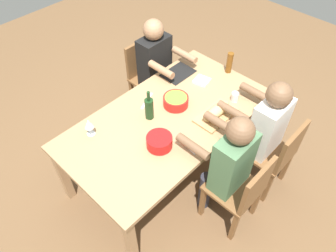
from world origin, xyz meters
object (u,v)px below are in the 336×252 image
object	(u,v)px
wine_bottle	(149,108)
beer_bottle	(229,63)
cup_near_right	(235,97)
diner_near_right	(263,127)
napkin_stack	(202,81)
dining_table	(168,123)
wine_glass	(89,124)
chair_near_center	(242,190)
bread_loaf	(217,111)
serving_bowl_salad	(176,101)
chair_near_right	(276,153)
diner_near_center	(228,162)
serving_bowl_greens	(159,141)
chair_far_right	(146,73)
diner_far_right	(157,65)
cutting_board	(216,115)

from	to	relation	value
wine_bottle	beer_bottle	distance (m)	1.01
cup_near_right	diner_near_right	bearing A→B (deg)	-98.82
diner_near_right	napkin_stack	size ratio (longest dim) A/B	8.57
cup_near_right	dining_table	bearing A→B (deg)	153.13
dining_table	wine_glass	bearing A→B (deg)	150.25
chair_near_center	bread_loaf	xyz separation A→B (m)	(0.30, 0.54, 0.32)
serving_bowl_salad	bread_loaf	world-z (taller)	bread_loaf
chair_near_right	bread_loaf	bearing A→B (deg)	111.89
diner_near_center	beer_bottle	bearing A→B (deg)	36.54
serving_bowl_greens	cup_near_right	world-z (taller)	serving_bowl_greens
serving_bowl_greens	napkin_stack	world-z (taller)	serving_bowl_greens
chair_far_right	wine_bottle	size ratio (longest dim) A/B	2.93
serving_bowl_salad	wine_bottle	world-z (taller)	wine_bottle
chair_near_right	diner_near_right	xyz separation A→B (m)	(0.00, 0.18, 0.21)
dining_table	serving_bowl_greens	size ratio (longest dim) A/B	9.04
diner_far_right	wine_bottle	distance (m)	0.84
diner_far_right	beer_bottle	xyz separation A→B (m)	(0.37, -0.65, 0.15)
diner_near_center	cup_near_right	world-z (taller)	diner_near_center
wine_bottle	chair_near_right	bearing A→B (deg)	-56.63
chair_near_right	serving_bowl_salad	size ratio (longest dim) A/B	3.72
chair_near_right	chair_near_center	xyz separation A→B (m)	(-0.52, 0.00, 0.00)
diner_near_right	wine_bottle	bearing A→B (deg)	129.18
serving_bowl_greens	napkin_stack	distance (m)	0.91
diner_far_right	serving_bowl_greens	world-z (taller)	diner_far_right
cup_near_right	serving_bowl_greens	bearing A→B (deg)	171.96
wine_glass	cup_near_right	distance (m)	1.32
chair_near_center	napkin_stack	xyz separation A→B (m)	(0.58, 0.94, 0.27)
bread_loaf	chair_near_right	bearing A→B (deg)	-68.11
serving_bowl_greens	wine_bottle	bearing A→B (deg)	59.39
diner_near_right	bread_loaf	bearing A→B (deg)	121.26
bread_loaf	cup_near_right	xyz separation A→B (m)	(0.27, 0.00, -0.02)
serving_bowl_greens	bread_loaf	size ratio (longest dim) A/B	0.66
cutting_board	beer_bottle	xyz separation A→B (m)	(0.59, 0.30, 0.10)
bread_loaf	beer_bottle	size ratio (longest dim) A/B	1.45
napkin_stack	diner_near_center	bearing A→B (deg)	-127.78
diner_near_center	chair_near_right	bearing A→B (deg)	-19.37
diner_near_right	serving_bowl_greens	xyz separation A→B (m)	(-0.80, 0.48, 0.10)
diner_near_right	serving_bowl_greens	distance (m)	0.94
diner_near_right	beer_bottle	xyz separation A→B (m)	(0.37, 0.66, 0.15)
serving_bowl_greens	cup_near_right	xyz separation A→B (m)	(0.86, -0.12, -0.01)
chair_far_right	chair_near_right	world-z (taller)	same
wine_glass	cup_near_right	size ratio (longest dim) A/B	1.80
chair_near_right	beer_bottle	distance (m)	0.99
diner_near_center	beer_bottle	world-z (taller)	diner_near_center
serving_bowl_greens	chair_near_center	bearing A→B (deg)	-67.15
chair_near_center	diner_far_right	bearing A→B (deg)	70.69
cutting_board	napkin_stack	bearing A→B (deg)	54.61
cutting_board	wine_bottle	bearing A→B (deg)	134.87
chair_far_right	beer_bottle	distance (m)	0.98
diner_near_center	cutting_board	world-z (taller)	diner_near_center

